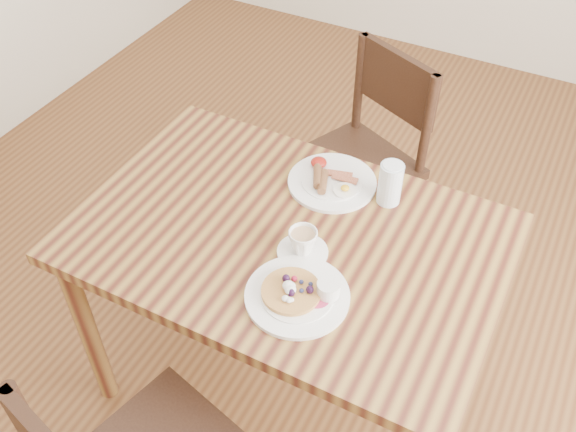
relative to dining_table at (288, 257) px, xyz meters
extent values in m
plane|color=brown|center=(0.00, 0.00, -0.65)|extent=(5.00, 5.00, 0.00)
cube|color=olive|center=(0.00, 0.00, 0.08)|extent=(1.20, 0.80, 0.04)
cylinder|color=olive|center=(-0.54, -0.34, -0.30)|extent=(0.06, 0.06, 0.71)
cylinder|color=olive|center=(0.54, 0.34, -0.30)|extent=(0.06, 0.06, 0.71)
cylinder|color=olive|center=(-0.54, 0.34, -0.30)|extent=(0.06, 0.06, 0.71)
cylinder|color=#321E12|center=(-0.16, -0.41, -0.44)|extent=(0.04, 0.04, 0.43)
cube|color=#321E12|center=(-0.08, 0.69, -0.20)|extent=(0.56, 0.56, 0.04)
cylinder|color=#321E12|center=(-0.32, 0.60, -0.44)|extent=(0.04, 0.04, 0.43)
cylinder|color=#321E12|center=(0.01, 0.45, -0.44)|extent=(0.04, 0.04, 0.43)
cylinder|color=#321E12|center=(-0.17, 0.92, -0.44)|extent=(0.04, 0.04, 0.43)
cylinder|color=#321E12|center=(0.16, 0.78, -0.44)|extent=(0.04, 0.04, 0.43)
cylinder|color=#321E12|center=(0.16, 0.78, 0.01)|extent=(0.04, 0.04, 0.43)
cylinder|color=#321E12|center=(-0.17, 0.92, 0.01)|extent=(0.04, 0.04, 0.43)
cube|color=#321E12|center=(0.00, 0.86, 0.11)|extent=(0.36, 0.19, 0.24)
cylinder|color=white|center=(0.13, -0.19, 0.10)|extent=(0.27, 0.27, 0.01)
cylinder|color=white|center=(0.13, -0.19, 0.11)|extent=(0.19, 0.19, 0.01)
cylinder|color=#B22D59|center=(0.18, -0.18, 0.12)|extent=(0.07, 0.07, 0.00)
cylinder|color=#C68C47|center=(0.11, -0.19, 0.12)|extent=(0.15, 0.15, 0.01)
ellipsoid|color=white|center=(0.11, -0.20, 0.14)|extent=(0.03, 0.03, 0.02)
ellipsoid|color=white|center=(0.12, -0.22, 0.13)|extent=(0.02, 0.02, 0.01)
cylinder|color=white|center=(0.20, -0.15, 0.13)|extent=(0.06, 0.06, 0.04)
cylinder|color=#591E07|center=(0.20, -0.15, 0.15)|extent=(0.05, 0.05, 0.00)
sphere|color=black|center=(0.14, -0.18, 0.14)|extent=(0.02, 0.02, 0.02)
sphere|color=#1E234C|center=(0.14, -0.16, 0.13)|extent=(0.01, 0.01, 0.01)
sphere|color=#1E234C|center=(0.12, -0.14, 0.13)|extent=(0.01, 0.01, 0.01)
sphere|color=#B21938|center=(0.11, -0.17, 0.13)|extent=(0.02, 0.02, 0.02)
sphere|color=black|center=(0.09, -0.18, 0.14)|extent=(0.02, 0.02, 0.02)
sphere|color=#1E234C|center=(0.10, -0.21, 0.13)|extent=(0.01, 0.01, 0.01)
sphere|color=black|center=(0.12, -0.20, 0.14)|extent=(0.02, 0.02, 0.02)
sphere|color=#1E234C|center=(0.14, -0.20, 0.13)|extent=(0.01, 0.01, 0.01)
sphere|color=#1E234C|center=(0.19, -0.24, 0.12)|extent=(0.01, 0.01, 0.01)
sphere|color=#B21938|center=(0.21, -0.20, 0.12)|extent=(0.01, 0.01, 0.01)
cylinder|color=white|center=(0.02, 0.25, 0.10)|extent=(0.27, 0.27, 0.01)
cylinder|color=white|center=(0.02, 0.25, 0.11)|extent=(0.19, 0.19, 0.01)
cylinder|color=brown|center=(-0.02, 0.23, 0.13)|extent=(0.06, 0.10, 0.03)
cylinder|color=brown|center=(0.00, 0.22, 0.13)|extent=(0.06, 0.10, 0.03)
cube|color=maroon|center=(0.03, 0.28, 0.12)|extent=(0.08, 0.04, 0.01)
cube|color=maroon|center=(0.05, 0.27, 0.12)|extent=(0.08, 0.03, 0.01)
cylinder|color=white|center=(0.07, 0.22, 0.12)|extent=(0.07, 0.07, 0.00)
ellipsoid|color=yellow|center=(0.07, 0.22, 0.13)|extent=(0.03, 0.03, 0.01)
ellipsoid|color=#A5190F|center=(-0.05, 0.29, 0.13)|extent=(0.05, 0.05, 0.03)
cylinder|color=white|center=(0.07, -0.05, 0.10)|extent=(0.14, 0.14, 0.01)
imported|color=white|center=(0.07, -0.05, 0.14)|extent=(0.11, 0.11, 0.07)
cylinder|color=tan|center=(0.07, -0.05, 0.17)|extent=(0.07, 0.07, 0.00)
cylinder|color=silver|center=(0.20, 0.26, 0.17)|extent=(0.07, 0.07, 0.13)
camera|label=1|loc=(0.58, -1.11, 1.39)|focal=40.00mm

